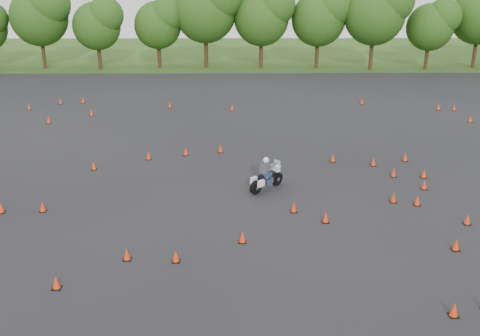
% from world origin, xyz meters
% --- Properties ---
extents(ground, '(140.00, 140.00, 0.00)m').
position_xyz_m(ground, '(0.00, 0.00, 0.00)').
color(ground, '#2D5119').
rests_on(ground, ground).
extents(asphalt_pad, '(62.00, 62.00, 0.00)m').
position_xyz_m(asphalt_pad, '(0.00, 6.00, 0.01)').
color(asphalt_pad, black).
rests_on(asphalt_pad, ground).
extents(treeline, '(87.14, 32.47, 11.03)m').
position_xyz_m(treeline, '(4.38, 35.39, 4.71)').
color(treeline, '#274A15').
rests_on(treeline, ground).
extents(traffic_cones, '(36.51, 33.31, 0.45)m').
position_xyz_m(traffic_cones, '(0.02, 5.60, 0.23)').
color(traffic_cones, '#F4320A').
rests_on(traffic_cones, asphalt_pad).
extents(rider_grey, '(2.08, 2.13, 1.76)m').
position_xyz_m(rider_grey, '(1.30, 4.16, 0.88)').
color(rider_grey, '#3C3D43').
rests_on(rider_grey, ground).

